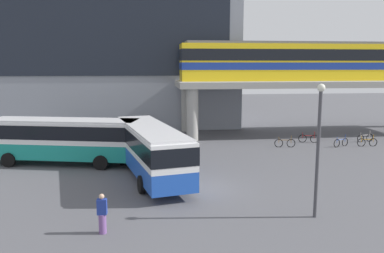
{
  "coord_description": "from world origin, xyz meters",
  "views": [
    {
      "loc": [
        -2.88,
        -21.54,
        7.03
      ],
      "look_at": [
        0.66,
        8.77,
        2.2
      ],
      "focal_mm": 36.79,
      "sensor_mm": 36.0,
      "label": 1
    }
  ],
  "objects_px": {
    "station_building": "(108,32)",
    "bicycle_silver": "(365,138)",
    "bus_main": "(150,146)",
    "bicycle_orange": "(367,142)",
    "bicycle_brown": "(285,143)",
    "bicycle_red": "(308,138)",
    "bicycle_blue": "(341,142)",
    "bus_secondary": "(64,137)",
    "train": "(307,61)",
    "pedestrian_walking_across": "(102,215)"
  },
  "relations": [
    {
      "from": "bicycle_blue",
      "to": "bicycle_orange",
      "type": "bearing_deg",
      "value": -3.71
    },
    {
      "from": "station_building",
      "to": "bicycle_blue",
      "type": "bearing_deg",
      "value": -39.02
    },
    {
      "from": "bicycle_blue",
      "to": "pedestrian_walking_across",
      "type": "bearing_deg",
      "value": -139.94
    },
    {
      "from": "bus_main",
      "to": "bicycle_red",
      "type": "bearing_deg",
      "value": 33.03
    },
    {
      "from": "bus_main",
      "to": "bicycle_orange",
      "type": "height_order",
      "value": "bus_main"
    },
    {
      "from": "station_building",
      "to": "bicycle_blue",
      "type": "xyz_separation_m",
      "value": [
        21.07,
        -17.07,
        -10.52
      ]
    },
    {
      "from": "train",
      "to": "bicycle_silver",
      "type": "bearing_deg",
      "value": -53.41
    },
    {
      "from": "bus_secondary",
      "to": "bicycle_brown",
      "type": "height_order",
      "value": "bus_secondary"
    },
    {
      "from": "station_building",
      "to": "bicycle_brown",
      "type": "bearing_deg",
      "value": -45.95
    },
    {
      "from": "station_building",
      "to": "bicycle_brown",
      "type": "height_order",
      "value": "station_building"
    },
    {
      "from": "station_building",
      "to": "bicycle_blue",
      "type": "distance_m",
      "value": 29.09
    },
    {
      "from": "bicycle_blue",
      "to": "bicycle_red",
      "type": "distance_m",
      "value": 2.93
    },
    {
      "from": "bicycle_silver",
      "to": "bicycle_brown",
      "type": "height_order",
      "value": "same"
    },
    {
      "from": "bicycle_silver",
      "to": "bus_secondary",
      "type": "bearing_deg",
      "value": -168.59
    },
    {
      "from": "bus_main",
      "to": "bicycle_blue",
      "type": "bearing_deg",
      "value": 23.83
    },
    {
      "from": "train",
      "to": "bicycle_silver",
      "type": "relative_size",
      "value": 14.5
    },
    {
      "from": "bus_main",
      "to": "pedestrian_walking_across",
      "type": "xyz_separation_m",
      "value": [
        -2.11,
        -8.34,
        -1.18
      ]
    },
    {
      "from": "bicycle_brown",
      "to": "bus_main",
      "type": "bearing_deg",
      "value": -146.64
    },
    {
      "from": "bicycle_red",
      "to": "bicycle_orange",
      "type": "bearing_deg",
      "value": -27.38
    },
    {
      "from": "bicycle_silver",
      "to": "station_building",
      "type": "bearing_deg",
      "value": 147.86
    },
    {
      "from": "bicycle_orange",
      "to": "bus_secondary",
      "type": "bearing_deg",
      "value": -172.52
    },
    {
      "from": "train",
      "to": "bicycle_brown",
      "type": "distance_m",
      "value": 10.55
    },
    {
      "from": "bus_main",
      "to": "bicycle_silver",
      "type": "relative_size",
      "value": 6.44
    },
    {
      "from": "station_building",
      "to": "pedestrian_walking_across",
      "type": "distance_m",
      "value": 34.29
    },
    {
      "from": "station_building",
      "to": "bus_secondary",
      "type": "distance_m",
      "value": 22.37
    },
    {
      "from": "station_building",
      "to": "bicycle_brown",
      "type": "distance_m",
      "value": 25.54
    },
    {
      "from": "bus_main",
      "to": "bicycle_brown",
      "type": "relative_size",
      "value": 6.36
    },
    {
      "from": "bus_main",
      "to": "bicycle_brown",
      "type": "distance_m",
      "value": 13.95
    },
    {
      "from": "bus_main",
      "to": "bicycle_red",
      "type": "distance_m",
      "value": 17.28
    },
    {
      "from": "bus_secondary",
      "to": "bicycle_orange",
      "type": "relative_size",
      "value": 6.33
    },
    {
      "from": "bicycle_orange",
      "to": "bus_main",
      "type": "bearing_deg",
      "value": -159.25
    },
    {
      "from": "bus_main",
      "to": "pedestrian_walking_across",
      "type": "relative_size",
      "value": 6.57
    },
    {
      "from": "bicycle_blue",
      "to": "bicycle_red",
      "type": "relative_size",
      "value": 0.96
    },
    {
      "from": "station_building",
      "to": "bicycle_red",
      "type": "height_order",
      "value": "station_building"
    },
    {
      "from": "station_building",
      "to": "bus_secondary",
      "type": "relative_size",
      "value": 2.59
    },
    {
      "from": "bus_secondary",
      "to": "bicycle_silver",
      "type": "xyz_separation_m",
      "value": [
        25.74,
        5.19,
        -1.63
      ]
    },
    {
      "from": "train",
      "to": "bicycle_brown",
      "type": "xyz_separation_m",
      "value": [
        -4.36,
        -6.54,
        -7.03
      ]
    },
    {
      "from": "bus_secondary",
      "to": "bicycle_brown",
      "type": "bearing_deg",
      "value": 12.05
    },
    {
      "from": "bicycle_silver",
      "to": "bicycle_red",
      "type": "xyz_separation_m",
      "value": [
        -5.29,
        0.32,
        0.0
      ]
    },
    {
      "from": "bicycle_red",
      "to": "station_building",
      "type": "bearing_deg",
      "value": 141.82
    },
    {
      "from": "station_building",
      "to": "bicycle_silver",
      "type": "xyz_separation_m",
      "value": [
        24.33,
        -15.29,
        -10.52
      ]
    },
    {
      "from": "bicycle_orange",
      "to": "bicycle_blue",
      "type": "bearing_deg",
      "value": 176.29
    },
    {
      "from": "bicycle_brown",
      "to": "bicycle_orange",
      "type": "distance_m",
      "value": 7.23
    },
    {
      "from": "bus_secondary",
      "to": "bicycle_red",
      "type": "distance_m",
      "value": 21.24
    },
    {
      "from": "bus_secondary",
      "to": "train",
      "type": "bearing_deg",
      "value": 25.14
    },
    {
      "from": "bicycle_silver",
      "to": "bicycle_blue",
      "type": "bearing_deg",
      "value": -151.27
    },
    {
      "from": "bus_secondary",
      "to": "bicycle_orange",
      "type": "bearing_deg",
      "value": 7.48
    },
    {
      "from": "bus_secondary",
      "to": "bicycle_silver",
      "type": "height_order",
      "value": "bus_secondary"
    },
    {
      "from": "train",
      "to": "bus_secondary",
      "type": "height_order",
      "value": "train"
    },
    {
      "from": "station_building",
      "to": "bicycle_silver",
      "type": "distance_m",
      "value": 30.6
    }
  ]
}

